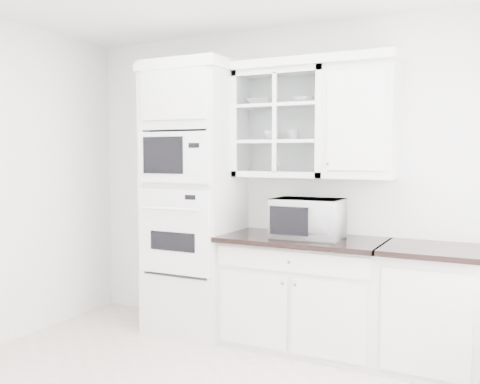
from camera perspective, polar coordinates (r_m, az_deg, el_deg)
The scene contains 12 objects.
room_shell at distance 3.55m, azimuth -3.14°, elevation 7.06°, with size 4.00×3.50×2.70m.
oven_column at distance 4.79m, azimuth -4.93°, elevation -0.67°, with size 0.76×0.68×2.40m.
base_cabinet_run at distance 4.49m, azimuth 6.76°, elevation -10.56°, with size 1.32×0.67×0.92m.
extra_base_cabinet at distance 4.26m, azimuth 19.74°, elevation -11.56°, with size 0.72×0.67×0.92m.
upper_cabinet_glass at distance 4.57m, azimuth 4.54°, elevation 7.26°, with size 0.80×0.33×0.90m.
upper_cabinet_solid at distance 4.36m, azimuth 12.84°, elevation 7.34°, with size 0.55×0.33×0.90m, color silver.
crown_molding at distance 4.64m, azimuth 3.23°, elevation 13.24°, with size 2.14×0.38×0.07m, color white.
countertop_microwave at distance 4.34m, azimuth 7.31°, elevation -2.78°, with size 0.55×0.45×0.32m, color white.
bowl_a at distance 4.67m, azimuth 2.38°, elevation 9.54°, with size 0.25×0.25×0.06m, color white.
bowl_b at distance 4.52m, azimuth 6.75°, elevation 9.68°, with size 0.18×0.18×0.06m, color white.
cup_a at distance 4.62m, azimuth 3.21°, elevation 6.04°, with size 0.11×0.11×0.09m, color white.
cup_b at distance 4.51m, azimuth 5.68°, elevation 6.08°, with size 0.09×0.09×0.09m, color white.
Camera 1 is at (1.78, -2.63, 1.59)m, focal length 40.00 mm.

